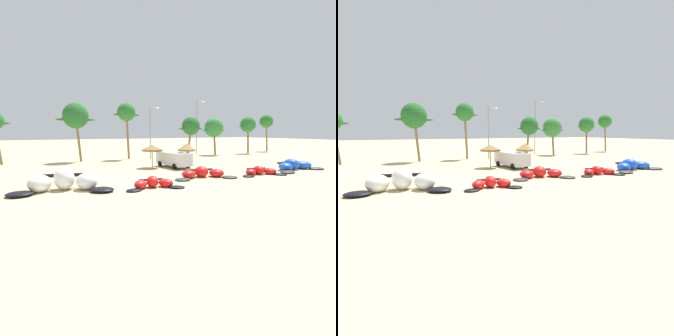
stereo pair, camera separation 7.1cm
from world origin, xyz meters
The scene contains 17 objects.
ground_plane centered at (0.00, 0.00, 0.00)m, with size 260.00×260.00×0.00m, color #C6B284.
kite_left centered at (-6.86, 0.90, 0.66)m, with size 7.51×4.33×1.73m.
kite_left_of_center centered at (-0.50, -1.22, 0.35)m, with size 4.89×2.58×0.92m.
kite_center centered at (5.67, 0.97, 0.41)m, with size 6.43×3.63×1.06m.
kite_right_of_center centered at (11.85, -0.35, 0.34)m, with size 5.21×2.90×0.89m.
kite_right centered at (17.93, 0.41, 0.49)m, with size 7.42×3.60×1.26m.
beach_umbrella_near_van centered at (4.18, 9.59, 2.40)m, with size 2.63×2.63×2.77m.
beach_umbrella_middle centered at (7.99, 7.82, 2.51)m, with size 2.23×2.23×2.98m.
parked_van centered at (6.64, 8.84, 1.09)m, with size 2.50×5.51×1.84m.
palm_left_of_gap centered at (-2.87, 20.60, 6.54)m, with size 5.47×3.65×8.44m.
palm_center_left centered at (4.86, 21.02, 7.24)m, with size 4.30×2.87×8.83m.
palm_center_right centered at (15.61, 19.14, 5.23)m, with size 4.63×3.09×6.85m.
palm_right_of_gap centered at (21.71, 20.88, 5.05)m, with size 5.30×3.53×6.87m.
palm_right centered at (29.89, 20.69, 5.65)m, with size 4.60×3.07×7.27m.
palm_rightmost centered at (37.65, 23.25, 6.46)m, with size 4.34×2.89×8.02m.
lamppost_west_center centered at (8.19, 19.05, 4.62)m, with size 1.72×0.24×8.20m.
lamppost_east_center centered at (19.57, 23.21, 5.60)m, with size 1.89×0.24×10.09m.
Camera 2 is at (-8.87, -20.24, 4.43)m, focal length 28.78 mm.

